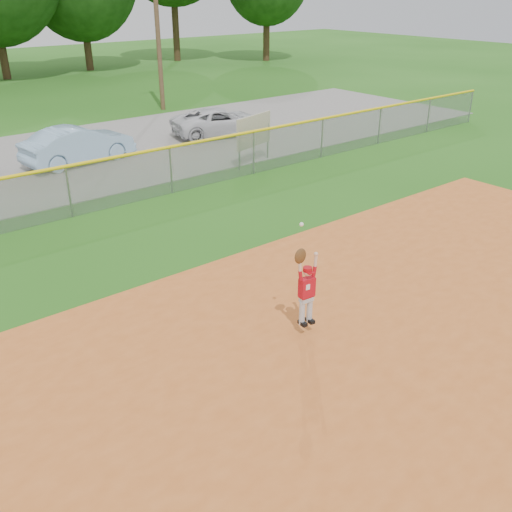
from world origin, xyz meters
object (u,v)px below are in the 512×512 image
(car_blue, at_px, (78,145))
(sponsor_sign, at_px, (254,132))
(ballplayer, at_px, (306,286))
(car_white_b, at_px, (220,122))

(car_blue, xyz_separation_m, sponsor_sign, (5.01, -4.13, 0.49))
(car_blue, relative_size, ballplayer, 1.96)
(car_white_b, relative_size, ballplayer, 2.02)
(car_blue, height_order, ballplayer, ballplayer)
(car_blue, xyz_separation_m, ballplayer, (-1.36, -13.68, 0.34))
(car_blue, distance_m, sponsor_sign, 6.51)
(car_blue, height_order, car_white_b, car_blue)
(sponsor_sign, bearing_deg, ballplayer, -123.71)
(car_white_b, height_order, ballplayer, ballplayer)
(car_blue, xyz_separation_m, car_white_b, (6.59, 0.23, -0.09))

